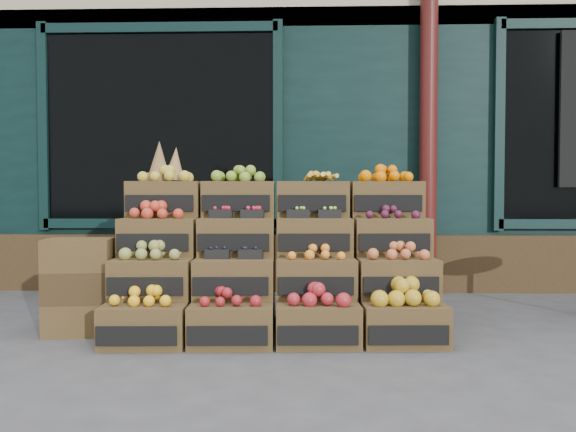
{
  "coord_description": "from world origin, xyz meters",
  "views": [
    {
      "loc": [
        -0.06,
        -3.77,
        1.01
      ],
      "look_at": [
        -0.2,
        0.7,
        0.85
      ],
      "focal_mm": 35.0,
      "sensor_mm": 36.0,
      "label": 1
    }
  ],
  "objects": [
    {
      "name": "ground",
      "position": [
        0.0,
        0.0,
        0.0
      ],
      "size": [
        60.0,
        60.0,
        0.0
      ],
      "primitive_type": "plane",
      "color": "#464649",
      "rests_on": "ground"
    },
    {
      "name": "shop_facade",
      "position": [
        0.0,
        5.11,
        2.4
      ],
      "size": [
        12.0,
        6.24,
        4.8
      ],
      "color": "black",
      "rests_on": "ground"
    },
    {
      "name": "crate_display",
      "position": [
        -0.29,
        0.47,
        0.45
      ],
      "size": [
        2.36,
        1.22,
        1.45
      ],
      "rotation": [
        0.0,
        0.0,
        0.04
      ],
      "color": "#4B381D",
      "rests_on": "ground"
    },
    {
      "name": "spare_crates",
      "position": [
        -1.71,
        0.26,
        0.35
      ],
      "size": [
        0.5,
        0.38,
        0.7
      ],
      "rotation": [
        0.0,
        0.0,
        0.13
      ],
      "color": "#4B381D",
      "rests_on": "ground"
    },
    {
      "name": "shopkeeper",
      "position": [
        -1.68,
        2.91,
        0.98
      ],
      "size": [
        0.82,
        0.65,
        1.96
      ],
      "primitive_type": "imported",
      "rotation": [
        0.0,
        0.0,
        3.43
      ],
      "color": "#1E6C2D",
      "rests_on": "ground"
    }
  ]
}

